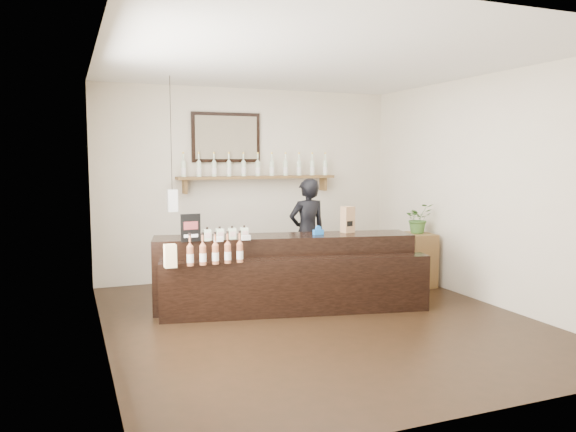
% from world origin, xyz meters
% --- Properties ---
extents(ground, '(5.00, 5.00, 0.00)m').
position_xyz_m(ground, '(0.00, 0.00, 0.00)').
color(ground, black).
rests_on(ground, ground).
extents(room_shell, '(5.00, 5.00, 5.00)m').
position_xyz_m(room_shell, '(0.00, 0.00, 1.70)').
color(room_shell, beige).
rests_on(room_shell, ground).
extents(back_wall_decor, '(2.66, 0.96, 1.69)m').
position_xyz_m(back_wall_decor, '(-0.15, 2.37, 1.76)').
color(back_wall_decor, brown).
rests_on(back_wall_decor, ground).
extents(counter, '(3.14, 1.44, 1.01)m').
position_xyz_m(counter, '(-0.14, 0.59, 0.41)').
color(counter, black).
rests_on(counter, ground).
extents(promo_sign, '(0.22, 0.04, 0.31)m').
position_xyz_m(promo_sign, '(-1.28, 0.60, 1.02)').
color(promo_sign, black).
rests_on(promo_sign, counter).
extents(paper_bag, '(0.17, 0.14, 0.32)m').
position_xyz_m(paper_bag, '(0.70, 0.65, 1.03)').
color(paper_bag, '#A4784F').
rests_on(paper_bag, counter).
extents(tape_dispenser, '(0.13, 0.06, 0.11)m').
position_xyz_m(tape_dispenser, '(0.27, 0.61, 0.91)').
color(tape_dispenser, blue).
rests_on(tape_dispenser, counter).
extents(side_cabinet, '(0.39, 0.53, 0.74)m').
position_xyz_m(side_cabinet, '(2.00, 1.03, 0.37)').
color(side_cabinet, brown).
rests_on(side_cabinet, ground).
extents(potted_plant, '(0.38, 0.33, 0.42)m').
position_xyz_m(potted_plant, '(2.00, 1.03, 0.95)').
color(potted_plant, '#3D6729').
rests_on(potted_plant, side_cabinet).
extents(shopkeeper, '(0.65, 0.46, 1.70)m').
position_xyz_m(shopkeeper, '(0.54, 1.55, 0.85)').
color(shopkeeper, black).
rests_on(shopkeeper, ground).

